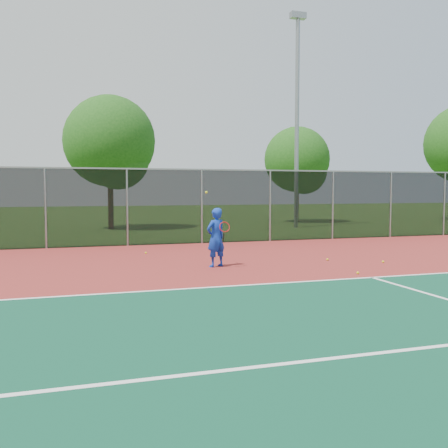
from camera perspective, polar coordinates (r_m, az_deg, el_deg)
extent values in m
plane|color=#2E5618|center=(9.49, 16.61, -9.74)|extent=(120.00, 120.00, 0.00)
cube|color=maroon|center=(11.16, 10.82, -7.52)|extent=(30.00, 20.00, 0.02)
cube|color=white|center=(13.01, 16.55, -5.87)|extent=(22.00, 0.10, 0.00)
cube|color=black|center=(20.31, -2.56, 2.01)|extent=(30.00, 0.04, 3.00)
cube|color=gray|center=(20.31, -2.57, 6.24)|extent=(30.00, 0.06, 0.06)
imported|color=#1234A9|center=(14.15, -0.94, -1.54)|extent=(0.72, 0.61, 1.68)
cylinder|color=black|center=(13.95, -0.06, -1.53)|extent=(0.03, 0.15, 0.27)
torus|color=#A51414|center=(13.83, 0.07, -0.33)|extent=(0.30, 0.13, 0.29)
sphere|color=yellow|center=(14.11, -2.03, 3.65)|extent=(0.07, 0.07, 0.07)
sphere|color=yellow|center=(17.26, -8.92, -3.27)|extent=(0.07, 0.07, 0.07)
sphere|color=yellow|center=(15.73, 17.72, -4.12)|extent=(0.07, 0.07, 0.07)
sphere|color=yellow|center=(15.78, 11.73, -3.99)|extent=(0.07, 0.07, 0.07)
sphere|color=yellow|center=(13.47, 15.05, -5.41)|extent=(0.07, 0.07, 0.07)
cylinder|color=gray|center=(29.37, 8.33, 11.17)|extent=(0.24, 0.24, 11.82)
cube|color=gray|center=(30.73, 8.46, 22.50)|extent=(0.90, 0.40, 0.35)
cylinder|color=#3A2215|center=(28.44, -12.82, 2.27)|extent=(0.30, 0.30, 2.83)
sphere|color=#1A4A13|center=(28.55, -12.93, 9.22)|extent=(5.03, 5.03, 5.03)
sphere|color=#1A4A13|center=(28.21, -12.03, 7.37)|extent=(3.46, 3.46, 3.46)
cylinder|color=#3A2215|center=(33.72, 8.29, 2.25)|extent=(0.30, 0.30, 2.44)
sphere|color=#1A4A13|center=(33.76, 8.34, 7.31)|extent=(4.34, 4.34, 4.34)
sphere|color=#1A4A13|center=(33.63, 9.17, 5.93)|extent=(2.98, 2.98, 2.98)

